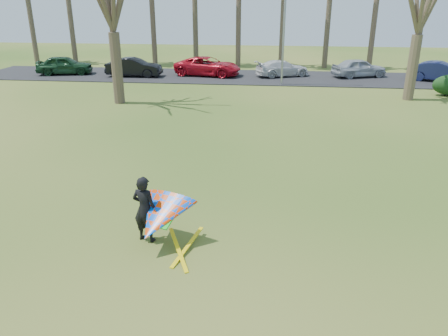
# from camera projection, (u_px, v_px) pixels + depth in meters

# --- Properties ---
(ground) EXTENTS (100.00, 100.00, 0.00)m
(ground) POSITION_uv_depth(u_px,v_px,m) (216.00, 230.00, 12.35)
(ground) COLOR #1B4B10
(ground) RESTS_ON ground
(parking_strip) EXTENTS (46.00, 7.00, 0.06)m
(parking_strip) POSITION_uv_depth(u_px,v_px,m) (256.00, 77.00, 35.44)
(parking_strip) COLOR black
(parking_strip) RESTS_ON ground
(streetlight) EXTENTS (2.28, 0.18, 8.00)m
(streetlight) POSITION_uv_depth(u_px,v_px,m) (287.00, 22.00, 30.81)
(streetlight) COLOR gray
(streetlight) RESTS_ON ground
(car_0) EXTENTS (4.77, 2.79, 1.53)m
(car_0) POSITION_uv_depth(u_px,v_px,m) (65.00, 65.00, 36.32)
(car_0) COLOR #173A1F
(car_0) RESTS_ON parking_strip
(car_1) EXTENTS (4.50, 1.63, 1.47)m
(car_1) POSITION_uv_depth(u_px,v_px,m) (134.00, 67.00, 35.36)
(car_1) COLOR black
(car_1) RESTS_ON parking_strip
(car_2) EXTENTS (5.73, 3.34, 1.50)m
(car_2) POSITION_uv_depth(u_px,v_px,m) (208.00, 66.00, 35.79)
(car_2) COLOR #B40E1D
(car_2) RESTS_ON parking_strip
(car_3) EXTENTS (4.75, 3.43, 1.28)m
(car_3) POSITION_uv_depth(u_px,v_px,m) (282.00, 68.00, 35.48)
(car_3) COLOR silver
(car_3) RESTS_ON parking_strip
(car_4) EXTENTS (4.66, 3.12, 1.47)m
(car_4) POSITION_uv_depth(u_px,v_px,m) (359.00, 68.00, 35.11)
(car_4) COLOR #A5ABB3
(car_4) RESTS_ON parking_strip
(car_5) EXTENTS (4.72, 3.27, 1.47)m
(car_5) POSITION_uv_depth(u_px,v_px,m) (440.00, 72.00, 33.24)
(car_5) COLOR #171E47
(car_5) RESTS_ON parking_strip
(kite_flyer) EXTENTS (2.13, 2.39, 2.02)m
(kite_flyer) POSITION_uv_depth(u_px,v_px,m) (157.00, 216.00, 11.30)
(kite_flyer) COLOR black
(kite_flyer) RESTS_ON ground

